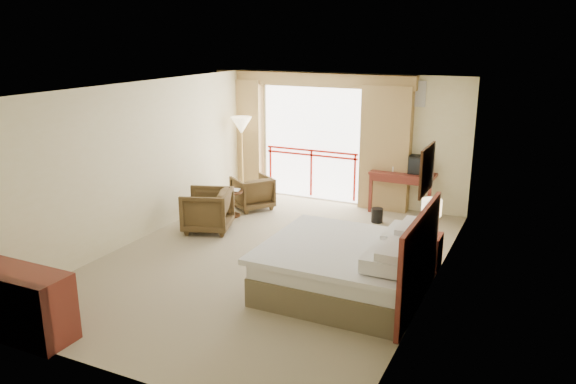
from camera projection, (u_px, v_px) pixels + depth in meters
The scene contains 29 objects.
floor at pixel (272, 259), 8.95m from camera, with size 7.00×7.00×0.00m, color gray.
ceiling at pixel (270, 88), 8.21m from camera, with size 7.00×7.00×0.00m, color white.
wall_back at pixel (348, 139), 11.62m from camera, with size 5.00×5.00×0.00m, color beige.
wall_front at pixel (109, 256), 5.54m from camera, with size 5.00×5.00×0.00m, color beige.
wall_left at pixel (141, 161), 9.61m from camera, with size 7.00×7.00×0.00m, color beige.
wall_right at pixel (436, 197), 7.55m from camera, with size 7.00×7.00×0.00m, color beige.
balcony_door at pixel (312, 143), 11.97m from camera, with size 2.40×2.40×0.00m, color white.
balcony_railing at pixel (311, 161), 12.06m from camera, with size 2.09×0.03×1.02m.
curtain_left at pixel (242, 136), 12.53m from camera, with size 1.00×0.26×2.50m, color olive.
curtain_right at pixel (386, 149), 11.16m from camera, with size 1.00×0.26×2.50m, color olive.
valance at pixel (311, 80), 11.52m from camera, with size 4.40×0.22×0.28m, color olive.
hvac_vent at pixel (413, 93), 10.78m from camera, with size 0.50×0.04×0.50m, color silver.
bed at pixel (348, 267), 7.71m from camera, with size 2.13×2.06×0.97m.
headboard at pixel (420, 260), 7.23m from camera, with size 0.06×2.10×1.30m, color #5C1E19.
framed_art at pixel (427, 170), 6.90m from camera, with size 0.04×0.72×0.60m.
nightstand at pixel (428, 251), 8.54m from camera, with size 0.37×0.45×0.53m, color #5C1E19.
table_lamp at pixel (432, 208), 8.40m from camera, with size 0.30×0.30×0.53m.
phone at pixel (424, 235), 8.35m from camera, with size 0.20×0.16×0.09m, color black.
desk at pixel (404, 180), 11.17m from camera, with size 1.27×0.61×0.83m.
tv at pixel (419, 165), 10.90m from camera, with size 0.39×0.31×0.35m.
coffee_maker at pixel (387, 163), 11.18m from camera, with size 0.13×0.13×0.29m, color black.
cup at pixel (393, 169), 11.10m from camera, with size 0.08×0.08×0.11m, color white.
wastebasket at pixel (377, 215), 10.65m from camera, with size 0.22×0.22×0.27m, color black.
armchair_far at pixel (253, 208), 11.53m from camera, with size 0.72×0.74×0.67m, color #422F17.
armchair_near at pixel (208, 230), 10.25m from camera, with size 0.82×0.84×0.76m, color #422F17.
side_table at pixel (231, 199), 10.93m from camera, with size 0.48×0.48×0.52m.
book at pixel (231, 191), 10.89m from camera, with size 0.18×0.24×0.02m, color white.
floor_lamp at pixel (241, 128), 11.93m from camera, with size 0.45×0.45×1.76m.
dresser at pixel (22, 304), 6.55m from camera, with size 1.24×0.53×0.83m.
Camera 1 is at (3.81, -7.40, 3.47)m, focal length 35.00 mm.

